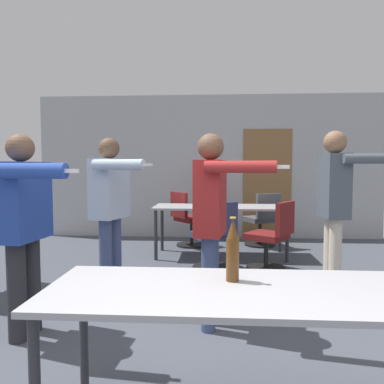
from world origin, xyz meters
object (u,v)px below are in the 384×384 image
(person_center_tall, at_px, (212,211))
(beer_bottle, at_px, (233,251))
(person_right_polo, at_px, (335,197))
(office_chair_side_rolled, at_px, (272,239))
(office_chair_far_right, at_px, (262,222))
(office_chair_far_left, at_px, (215,238))
(person_left_plaid, at_px, (24,217))
(person_far_watching, at_px, (111,200))
(office_chair_near_pushed, at_px, (188,221))

(person_center_tall, height_order, beer_bottle, person_center_tall)
(person_right_polo, xyz_separation_m, office_chair_side_rolled, (-0.49, 0.96, -0.63))
(person_center_tall, xyz_separation_m, beer_bottle, (0.12, -1.16, -0.07))
(person_center_tall, distance_m, office_chair_far_right, 3.42)
(person_center_tall, distance_m, office_chair_far_left, 1.84)
(office_chair_far_left, xyz_separation_m, beer_bottle, (0.10, -2.91, 0.50))
(person_left_plaid, bearing_deg, beer_bottle, 66.47)
(person_center_tall, height_order, person_right_polo, person_right_polo)
(person_left_plaid, bearing_deg, person_right_polo, 117.51)
(person_right_polo, relative_size, office_chair_far_right, 1.88)
(person_center_tall, xyz_separation_m, person_left_plaid, (-1.47, -0.26, -0.03))
(person_right_polo, height_order, person_far_watching, person_right_polo)
(person_center_tall, bearing_deg, office_chair_far_right, 175.85)
(office_chair_far_right, bearing_deg, person_right_polo, -104.52)
(person_right_polo, bearing_deg, office_chair_near_pushed, -146.26)
(person_right_polo, relative_size, office_chair_near_pushed, 1.85)
(office_chair_side_rolled, bearing_deg, office_chair_far_right, 32.49)
(person_center_tall, relative_size, office_chair_far_left, 1.80)
(person_right_polo, bearing_deg, person_far_watching, -92.20)
(person_right_polo, bearing_deg, office_chair_side_rolled, -154.47)
(office_chair_side_rolled, bearing_deg, office_chair_far_left, 126.87)
(person_far_watching, xyz_separation_m, beer_bottle, (1.21, -1.99, -0.08))
(office_chair_far_right, distance_m, office_chair_near_pushed, 1.26)
(person_right_polo, bearing_deg, person_left_plaid, -70.13)
(beer_bottle, bearing_deg, office_chair_side_rolled, 77.77)
(office_chair_side_rolled, bearing_deg, person_right_polo, -117.88)
(beer_bottle, bearing_deg, person_center_tall, 95.92)
(office_chair_far_left, distance_m, beer_bottle, 2.95)
(office_chair_far_right, bearing_deg, person_left_plaid, -147.38)
(person_right_polo, relative_size, person_left_plaid, 1.07)
(office_chair_near_pushed, bearing_deg, office_chair_side_rolled, 1.31)
(office_chair_near_pushed, bearing_deg, person_center_tall, -31.01)
(person_right_polo, distance_m, beer_bottle, 2.28)
(person_right_polo, bearing_deg, office_chair_far_left, -128.90)
(person_center_tall, bearing_deg, person_left_plaid, -70.22)
(office_chair_far_left, bearing_deg, office_chair_far_right, 34.47)
(person_far_watching, distance_m, office_chair_far_left, 1.55)
(office_chair_far_left, bearing_deg, person_right_polo, -65.11)
(person_left_plaid, bearing_deg, office_chair_far_right, 153.03)
(person_far_watching, distance_m, beer_bottle, 2.33)
(person_far_watching, height_order, office_chair_far_right, person_far_watching)
(beer_bottle, bearing_deg, person_right_polo, 60.23)
(person_right_polo, distance_m, office_chair_far_right, 2.57)
(person_center_tall, relative_size, office_chair_far_right, 1.78)
(office_chair_far_right, bearing_deg, office_chair_side_rolled, -116.85)
(person_left_plaid, bearing_deg, person_far_watching, 166.72)
(office_chair_far_left, distance_m, office_chair_far_right, 1.72)
(person_right_polo, height_order, office_chair_far_right, person_right_polo)
(person_left_plaid, height_order, beer_bottle, person_left_plaid)
(office_chair_side_rolled, bearing_deg, person_left_plaid, 167.30)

